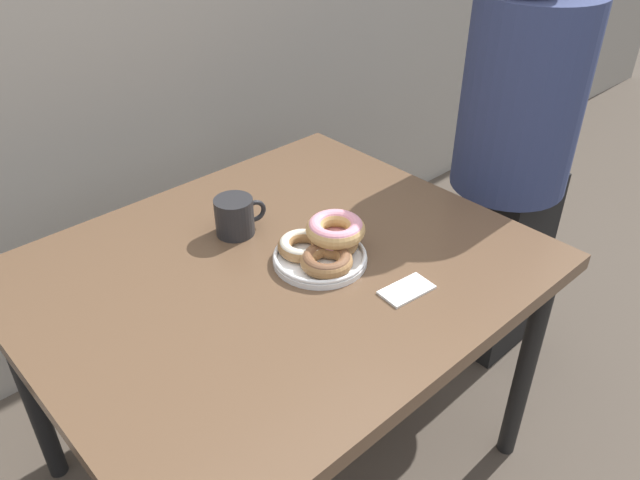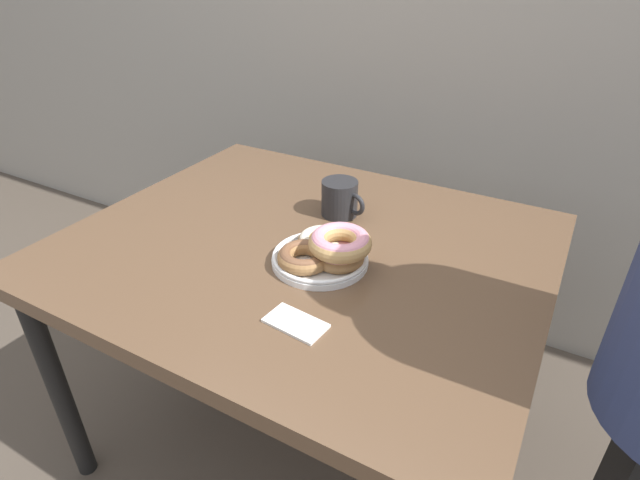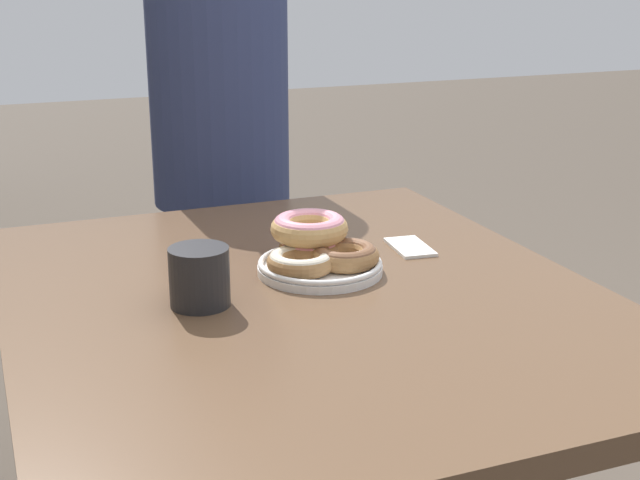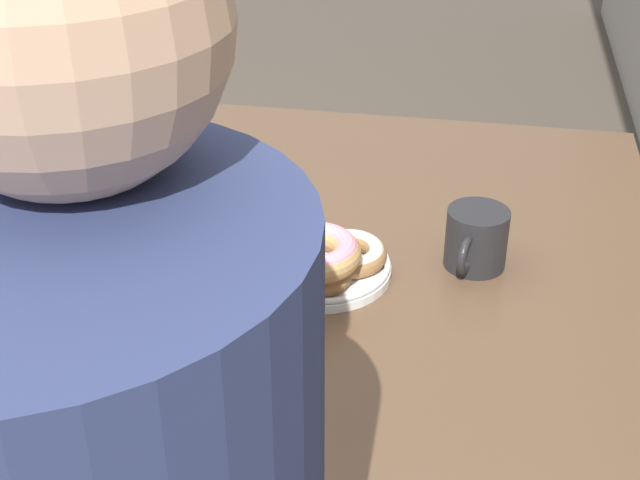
{
  "view_description": "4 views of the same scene",
  "coord_description": "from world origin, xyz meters",
  "px_view_note": "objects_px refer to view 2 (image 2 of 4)",
  "views": [
    {
      "loc": [
        -0.72,
        -0.62,
        1.55
      ],
      "look_at": [
        0.08,
        0.24,
        0.77
      ],
      "focal_mm": 35.0,
      "sensor_mm": 36.0,
      "label": 1
    },
    {
      "loc": [
        0.54,
        -0.58,
        1.33
      ],
      "look_at": [
        0.08,
        0.24,
        0.77
      ],
      "focal_mm": 28.0,
      "sensor_mm": 36.0,
      "label": 2
    },
    {
      "loc": [
        -1.28,
        0.78,
        1.23
      ],
      "look_at": [
        0.08,
        0.24,
        0.77
      ],
      "focal_mm": 50.0,
      "sensor_mm": 36.0,
      "label": 3
    },
    {
      "loc": [
        1.21,
        0.45,
        1.45
      ],
      "look_at": [
        0.08,
        0.24,
        0.77
      ],
      "focal_mm": 50.0,
      "sensor_mm": 36.0,
      "label": 4
    }
  ],
  "objects_px": {
    "dining_table": "(304,265)",
    "coffee_mug": "(340,198)",
    "donut_plate": "(326,250)",
    "napkin": "(296,323)"
  },
  "relations": [
    {
      "from": "dining_table",
      "to": "coffee_mug",
      "type": "height_order",
      "value": "coffee_mug"
    },
    {
      "from": "donut_plate",
      "to": "coffee_mug",
      "type": "bearing_deg",
      "value": 109.76
    },
    {
      "from": "dining_table",
      "to": "donut_plate",
      "type": "distance_m",
      "value": 0.15
    },
    {
      "from": "napkin",
      "to": "dining_table",
      "type": "bearing_deg",
      "value": 117.98
    },
    {
      "from": "dining_table",
      "to": "coffee_mug",
      "type": "relative_size",
      "value": 8.68
    },
    {
      "from": "donut_plate",
      "to": "napkin",
      "type": "distance_m",
      "value": 0.22
    },
    {
      "from": "dining_table",
      "to": "donut_plate",
      "type": "bearing_deg",
      "value": -32.63
    },
    {
      "from": "donut_plate",
      "to": "dining_table",
      "type": "bearing_deg",
      "value": 147.37
    },
    {
      "from": "coffee_mug",
      "to": "napkin",
      "type": "xyz_separation_m",
      "value": [
        0.13,
        -0.44,
        -0.05
      ]
    },
    {
      "from": "dining_table",
      "to": "coffee_mug",
      "type": "distance_m",
      "value": 0.21
    }
  ]
}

